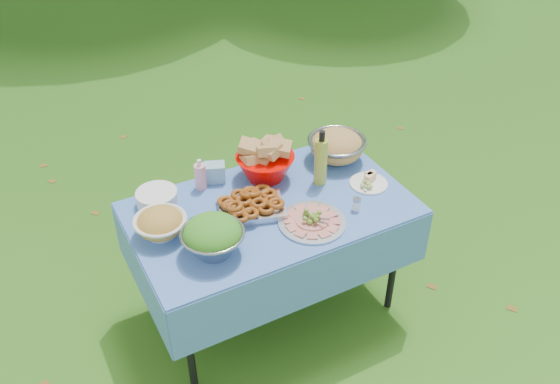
# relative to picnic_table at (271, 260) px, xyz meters

# --- Properties ---
(ground) EXTENTS (80.00, 80.00, 0.00)m
(ground) POSITION_rel_picnic_table_xyz_m (0.00, 0.00, -0.38)
(ground) COLOR #11380A
(ground) RESTS_ON ground
(picnic_table) EXTENTS (1.46, 0.86, 0.76)m
(picnic_table) POSITION_rel_picnic_table_xyz_m (0.00, 0.00, 0.00)
(picnic_table) COLOR #82CDF9
(picnic_table) RESTS_ON ground
(salad_bowl) EXTENTS (0.32, 0.32, 0.20)m
(salad_bowl) POSITION_rel_picnic_table_xyz_m (-0.40, -0.18, 0.48)
(salad_bowl) COLOR #9C9EA4
(salad_bowl) RESTS_ON picnic_table
(pasta_bowl_white) EXTENTS (0.34, 0.34, 0.14)m
(pasta_bowl_white) POSITION_rel_picnic_table_xyz_m (-0.58, 0.06, 0.45)
(pasta_bowl_white) COLOR white
(pasta_bowl_white) RESTS_ON picnic_table
(plate_stack) EXTENTS (0.22, 0.22, 0.08)m
(plate_stack) POSITION_rel_picnic_table_xyz_m (-0.51, 0.30, 0.42)
(plate_stack) COLOR white
(plate_stack) RESTS_ON picnic_table
(wipes_box) EXTENTS (0.14, 0.12, 0.11)m
(wipes_box) POSITION_rel_picnic_table_xyz_m (-0.16, 0.36, 0.43)
(wipes_box) COLOR #84B7CB
(wipes_box) RESTS_ON picnic_table
(sanitizer_bottle) EXTENTS (0.07, 0.07, 0.18)m
(sanitizer_bottle) POSITION_rel_picnic_table_xyz_m (-0.26, 0.33, 0.47)
(sanitizer_bottle) COLOR #FDA2B1
(sanitizer_bottle) RESTS_ON picnic_table
(bread_bowl) EXTENTS (0.42, 0.42, 0.22)m
(bread_bowl) POSITION_rel_picnic_table_xyz_m (0.10, 0.26, 0.49)
(bread_bowl) COLOR #E80500
(bread_bowl) RESTS_ON picnic_table
(pasta_bowl_steel) EXTENTS (0.44, 0.44, 0.18)m
(pasta_bowl_steel) POSITION_rel_picnic_table_xyz_m (0.55, 0.23, 0.47)
(pasta_bowl_steel) COLOR #9C9EA4
(pasta_bowl_steel) RESTS_ON picnic_table
(fried_tray) EXTENTS (0.39, 0.32, 0.08)m
(fried_tray) POSITION_rel_picnic_table_xyz_m (-0.10, 0.01, 0.42)
(fried_tray) COLOR #B7B7BC
(fried_tray) RESTS_ON picnic_table
(charcuterie_platter) EXTENTS (0.44, 0.44, 0.08)m
(charcuterie_platter) POSITION_rel_picnic_table_xyz_m (0.12, -0.22, 0.42)
(charcuterie_platter) COLOR silver
(charcuterie_platter) RESTS_ON picnic_table
(oil_bottle) EXTENTS (0.08, 0.08, 0.33)m
(oil_bottle) POSITION_rel_picnic_table_xyz_m (0.34, 0.07, 0.54)
(oil_bottle) COLOR #AAB835
(oil_bottle) RESTS_ON picnic_table
(cheese_plate) EXTENTS (0.25, 0.25, 0.06)m
(cheese_plate) POSITION_rel_picnic_table_xyz_m (0.57, -0.07, 0.41)
(cheese_plate) COLOR white
(cheese_plate) RESTS_ON picnic_table
(shaker) EXTENTS (0.06, 0.06, 0.07)m
(shaker) POSITION_rel_picnic_table_xyz_m (0.38, -0.23, 0.42)
(shaker) COLOR white
(shaker) RESTS_ON picnic_table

